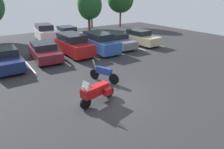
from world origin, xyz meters
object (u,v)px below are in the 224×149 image
object	(u,v)px
car_grey	(118,40)
car_navy	(6,59)
motorcycle_second	(104,73)
motorcycle_touring	(96,92)
car_maroon	(45,51)
car_far_white	(45,33)
car_red	(73,45)
car_champagne	(140,37)
car_far_silver	(68,33)
car_blue	(99,42)

from	to	relation	value
car_grey	car_navy	bearing A→B (deg)	-177.23
motorcycle_second	car_grey	bearing A→B (deg)	48.45
motorcycle_touring	car_maroon	world-z (taller)	motorcycle_touring
car_navy	car_grey	xyz separation A→B (m)	(10.56, 0.51, -0.01)
motorcycle_second	car_far_white	bearing A→B (deg)	87.87
car_red	car_champagne	world-z (taller)	car_red
car_navy	car_far_silver	xyz separation A→B (m)	(7.87, 7.37, 0.01)
car_champagne	car_far_silver	size ratio (longest dim) A/B	0.95
car_navy	car_far_white	bearing A→B (deg)	55.85
motorcycle_second	car_far_silver	bearing A→B (deg)	76.80
car_navy	car_maroon	xyz separation A→B (m)	(3.02, 0.60, -0.02)
car_grey	car_far_silver	distance (m)	7.37
car_blue	car_champagne	bearing A→B (deg)	-0.02
motorcycle_second	car_far_silver	distance (m)	13.83
motorcycle_second	car_far_white	size ratio (longest dim) A/B	0.44
motorcycle_second	car_maroon	bearing A→B (deg)	104.15
motorcycle_second	car_navy	size ratio (longest dim) A/B	0.47
motorcycle_second	car_champagne	xyz separation A→B (m)	(8.59, 6.19, 0.22)
car_champagne	car_far_white	world-z (taller)	car_far_white
motorcycle_touring	car_champagne	bearing A→B (deg)	38.71
car_navy	car_grey	distance (m)	10.57
motorcycle_touring	car_maroon	bearing A→B (deg)	89.66
car_maroon	car_blue	xyz separation A→B (m)	(5.04, -0.50, 0.21)
car_grey	car_blue	bearing A→B (deg)	-170.60
motorcycle_second	car_maroon	size ratio (longest dim) A/B	0.44
car_blue	car_far_silver	world-z (taller)	car_blue
car_red	car_far_white	xyz separation A→B (m)	(-0.42, 7.14, 0.02)
motorcycle_second	car_blue	distance (m)	7.05
car_far_silver	car_grey	bearing A→B (deg)	-68.57
car_maroon	motorcycle_second	bearing A→B (deg)	-75.85
car_blue	car_grey	size ratio (longest dim) A/B	1.04
motorcycle_touring	car_red	world-z (taller)	car_red
car_navy	car_champagne	bearing A→B (deg)	0.41
motorcycle_touring	car_far_silver	distance (m)	16.31
car_red	car_far_silver	distance (m)	7.17
car_champagne	car_far_silver	xyz separation A→B (m)	(-5.43, 7.28, -0.04)
car_red	car_blue	size ratio (longest dim) A/B	0.95
motorcycle_touring	car_red	bearing A→B (deg)	72.99
car_blue	car_far_white	xyz separation A→B (m)	(-2.84, 7.60, 0.04)
motorcycle_touring	car_maroon	xyz separation A→B (m)	(0.05, 8.78, 0.03)
car_grey	car_champagne	world-z (taller)	car_champagne
car_champagne	car_far_silver	distance (m)	9.08
motorcycle_touring	car_red	size ratio (longest dim) A/B	0.48
car_red	car_far_silver	xyz separation A→B (m)	(2.23, 6.82, -0.21)
car_blue	car_far_silver	bearing A→B (deg)	91.51
motorcycle_second	car_red	distance (m)	6.73
car_navy	car_blue	bearing A→B (deg)	0.70
motorcycle_touring	car_maroon	size ratio (longest dim) A/B	0.48
car_maroon	car_grey	bearing A→B (deg)	-0.69
motorcycle_touring	motorcycle_second	bearing A→B (deg)	50.18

